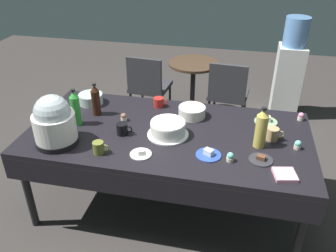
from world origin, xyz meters
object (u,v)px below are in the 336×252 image
Objects in this scene: frosted_layer_cake at (168,129)px; dessert_plate_cobalt at (208,154)px; dessert_plate_white at (141,154)px; soda_bottle_ginger_ale at (261,129)px; coffee_mug_black at (122,129)px; maroon_chair_right at (228,91)px; cupcake_vanilla at (301,117)px; maroon_chair_left at (148,84)px; water_cooler at (289,71)px; dessert_plate_charcoal at (261,159)px; round_cafe_table at (193,80)px; potluck_table at (168,138)px; cupcake_rose at (124,117)px; cupcake_berry at (298,145)px; coffee_mug_red at (159,102)px; glass_salad_bowl at (91,99)px; ceramic_snack_bowl at (192,112)px; dessert_plate_sage at (266,121)px; coffee_mug_olive at (99,148)px; slow_cooker at (54,122)px; coffee_mug_tan at (273,134)px; soda_bottle_cola at (96,100)px; soda_bottle_lime_soda at (75,108)px; cupcake_cocoa at (230,157)px.

frosted_layer_cake is 1.77× the size of dessert_plate_cobalt.
soda_bottle_ginger_ale is at bearing 19.64° from dessert_plate_white.
coffee_mug_black is 1.75m from maroon_chair_right.
maroon_chair_left is (-1.59, 1.03, -0.29)m from cupcake_vanilla.
dessert_plate_charcoal is at bearing -99.88° from water_cooler.
water_cooler is at bearing 37.39° from maroon_chair_right.
frosted_layer_cake is 1.75m from round_cafe_table.
potluck_table is 1.56m from maroon_chair_left.
cupcake_rose is 0.08× the size of maroon_chair_right.
dessert_plate_white is at bearing -163.95° from cupcake_berry.
coffee_mug_red is at bearing -128.76° from water_cooler.
glass_salad_bowl reaches higher than dessert_plate_white.
ceramic_snack_bowl is 3.33× the size of cupcake_vanilla.
potluck_table is at bearing -23.04° from glass_salad_bowl.
coffee_mug_olive reaches higher than dessert_plate_sage.
slow_cooker is 5.70× the size of cupcake_berry.
coffee_mug_olive reaches higher than cupcake_berry.
coffee_mug_olive is 0.14× the size of maroon_chair_right.
cupcake_berry is at bearing -5.36° from cupcake_rose.
cupcake_berry is 0.52× the size of coffee_mug_tan.
dessert_plate_sage is 0.56m from dessert_plate_charcoal.
coffee_mug_red is at bearing 72.47° from coffee_mug_black.
dessert_plate_charcoal is at bearing -15.97° from soda_bottle_cola.
dessert_plate_white is 1.89m from maroon_chair_right.
coffee_mug_red is at bearing 112.94° from potluck_table.
cupcake_rose is at bearing 48.45° from slow_cooker.
soda_bottle_lime_soda reaches higher than maroon_chair_left.
frosted_layer_cake is 0.70m from soda_bottle_cola.
ceramic_snack_bowl is 0.62m from coffee_mug_black.
cupcake_berry is at bearing -6.59° from soda_bottle_cola.
potluck_table is 0.58m from coffee_mug_olive.
maroon_chair_right is at bearing 121.82° from cupcake_vanilla.
slow_cooker is 3.03× the size of coffee_mug_black.
cupcake_cocoa is at bearing -23.26° from cupcake_rose.
frosted_layer_cake is 1.12× the size of soda_bottle_cola.
coffee_mug_olive is 1.87m from maroon_chair_left.
dessert_plate_charcoal reaches higher than potluck_table.
glass_salad_bowl reaches higher than round_cafe_table.
ceramic_snack_bowl is at bearing 63.15° from potluck_table.
slow_cooker reaches higher than ceramic_snack_bowl.
soda_bottle_cola reaches higher than dessert_plate_white.
soda_bottle_ginger_ale reaches higher than glass_salad_bowl.
cupcake_rose is at bearing 121.73° from dessert_plate_white.
cupcake_vanilla reaches higher than dessert_plate_cobalt.
water_cooler is at bearing 81.16° from coffee_mug_tan.
cupcake_vanilla is 1.68m from round_cafe_table.
cupcake_cocoa is 1.76m from maroon_chair_right.
water_cooler is at bearing 51.16° from slow_cooker.
coffee_mug_black is 1.60m from maroon_chair_left.
soda_bottle_ginger_ale is 0.18m from coffee_mug_tan.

